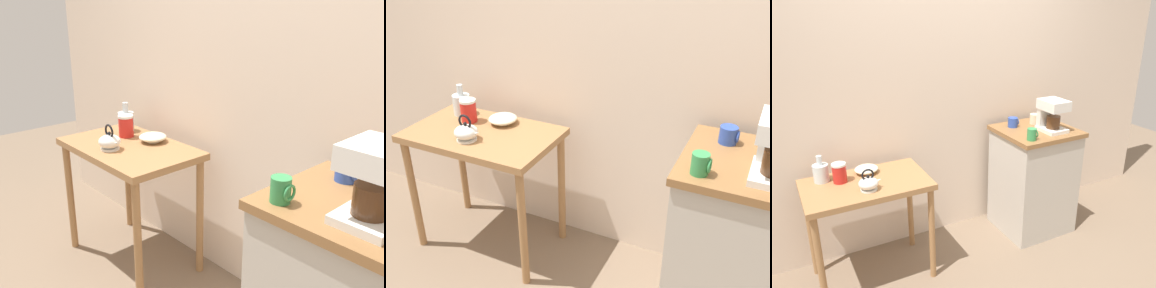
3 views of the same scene
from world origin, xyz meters
The scene contains 10 objects.
ground_plane centered at (0.00, 0.00, 0.00)m, with size 8.00×8.00×0.00m, color #7A6651.
back_wall centered at (0.10, 0.42, 1.40)m, with size 4.40×0.10×2.80m, color beige.
wooden_table centered at (-0.75, 0.03, 0.65)m, with size 0.84×0.52×0.77m.
kitchen_counter centered at (0.68, 0.02, 0.46)m, with size 0.61×0.57×0.92m.
bowl_stoneware centered at (-0.71, 0.17, 0.80)m, with size 0.17×0.17×0.05m.
teakettle centered at (-0.76, -0.10, 0.82)m, with size 0.16×0.13×0.15m.
glass_carafe_vase centered at (-1.01, 0.18, 0.83)m, with size 0.10×0.10×0.19m.
canister_enamel centered at (-0.90, 0.11, 0.84)m, with size 0.10×0.10×0.14m.
mug_tall_green centered at (0.49, -0.17, 0.97)m, with size 0.08×0.07×0.09m.
mug_blue centered at (0.54, 0.16, 0.96)m, with size 0.09×0.08×0.08m.
Camera 2 is at (0.72, -1.78, 1.86)m, focal length 41.97 mm.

